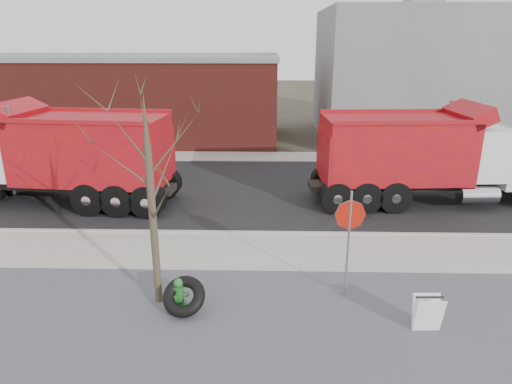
{
  "coord_description": "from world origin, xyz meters",
  "views": [
    {
      "loc": [
        -0.53,
        -12.45,
        6.26
      ],
      "look_at": [
        -0.89,
        1.87,
        1.4
      ],
      "focal_mm": 32.0,
      "sensor_mm": 36.0,
      "label": 1
    }
  ],
  "objects_px": {
    "stop_sign": "(349,226)",
    "truck_tire": "(184,296)",
    "dump_truck_red_b": "(61,154)",
    "fire_hydrant": "(179,295)",
    "sandwich_board": "(428,313)",
    "dump_truck_red_a": "(427,154)"
  },
  "relations": [
    {
      "from": "fire_hydrant",
      "to": "dump_truck_red_a",
      "type": "bearing_deg",
      "value": 56.44
    },
    {
      "from": "fire_hydrant",
      "to": "truck_tire",
      "type": "relative_size",
      "value": 0.72
    },
    {
      "from": "dump_truck_red_b",
      "to": "fire_hydrant",
      "type": "bearing_deg",
      "value": 133.6
    },
    {
      "from": "truck_tire",
      "to": "dump_truck_red_a",
      "type": "xyz_separation_m",
      "value": [
        8.15,
        8.03,
        1.52
      ]
    },
    {
      "from": "stop_sign",
      "to": "fire_hydrant",
      "type": "bearing_deg",
      "value": -153.27
    },
    {
      "from": "sandwich_board",
      "to": "dump_truck_red_b",
      "type": "xyz_separation_m",
      "value": [
        -11.52,
        8.1,
        1.55
      ]
    },
    {
      "from": "stop_sign",
      "to": "dump_truck_red_a",
      "type": "relative_size",
      "value": 0.29
    },
    {
      "from": "fire_hydrant",
      "to": "dump_truck_red_a",
      "type": "height_order",
      "value": "dump_truck_red_a"
    },
    {
      "from": "sandwich_board",
      "to": "dump_truck_red_a",
      "type": "xyz_separation_m",
      "value": [
        2.62,
        8.61,
        1.51
      ]
    },
    {
      "from": "sandwich_board",
      "to": "dump_truck_red_a",
      "type": "relative_size",
      "value": 0.09
    },
    {
      "from": "stop_sign",
      "to": "truck_tire",
      "type": "bearing_deg",
      "value": -150.52
    },
    {
      "from": "truck_tire",
      "to": "dump_truck_red_b",
      "type": "distance_m",
      "value": 9.74
    },
    {
      "from": "dump_truck_red_a",
      "to": "dump_truck_red_b",
      "type": "height_order",
      "value": "dump_truck_red_b"
    },
    {
      "from": "truck_tire",
      "to": "stop_sign",
      "type": "distance_m",
      "value": 4.31
    },
    {
      "from": "fire_hydrant",
      "to": "truck_tire",
      "type": "distance_m",
      "value": 0.24
    },
    {
      "from": "dump_truck_red_b",
      "to": "truck_tire",
      "type": "bearing_deg",
      "value": 133.7
    },
    {
      "from": "fire_hydrant",
      "to": "sandwich_board",
      "type": "relative_size",
      "value": 0.97
    },
    {
      "from": "truck_tire",
      "to": "dump_truck_red_a",
      "type": "bearing_deg",
      "value": 44.58
    },
    {
      "from": "dump_truck_red_a",
      "to": "dump_truck_red_b",
      "type": "distance_m",
      "value": 14.15
    },
    {
      "from": "sandwich_board",
      "to": "truck_tire",
      "type": "bearing_deg",
      "value": 171.67
    },
    {
      "from": "fire_hydrant",
      "to": "sandwich_board",
      "type": "xyz_separation_m",
      "value": [
        5.69,
        -0.75,
        0.08
      ]
    },
    {
      "from": "sandwich_board",
      "to": "dump_truck_red_b",
      "type": "distance_m",
      "value": 14.17
    }
  ]
}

